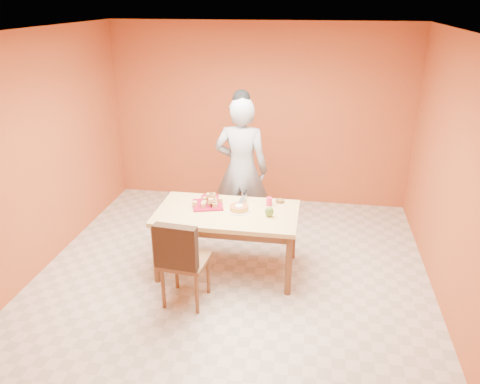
% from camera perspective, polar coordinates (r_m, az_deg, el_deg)
% --- Properties ---
extents(floor, '(5.00, 5.00, 0.00)m').
position_cam_1_polar(floor, '(5.37, -1.34, -11.27)').
color(floor, beige).
rests_on(floor, ground).
extents(ceiling, '(5.00, 5.00, 0.00)m').
position_cam_1_polar(ceiling, '(4.46, -1.68, 18.80)').
color(ceiling, silver).
rests_on(ceiling, wall_back).
extents(wall_back, '(4.50, 0.00, 4.50)m').
position_cam_1_polar(wall_back, '(7.12, 2.38, 9.30)').
color(wall_back, '#B55729').
rests_on(wall_back, floor).
extents(wall_left, '(0.00, 5.00, 5.00)m').
position_cam_1_polar(wall_left, '(5.61, -24.71, 3.46)').
color(wall_left, '#B55729').
rests_on(wall_left, floor).
extents(wall_right, '(0.00, 5.00, 5.00)m').
position_cam_1_polar(wall_right, '(4.87, 25.46, 0.57)').
color(wall_right, '#B55729').
rests_on(wall_right, floor).
extents(dining_table, '(1.60, 0.90, 0.76)m').
position_cam_1_polar(dining_table, '(5.34, -1.57, -3.27)').
color(dining_table, tan).
rests_on(dining_table, floor).
extents(dining_chair, '(0.50, 0.57, 0.99)m').
position_cam_1_polar(dining_chair, '(4.88, -6.79, -8.15)').
color(dining_chair, brown).
rests_on(dining_chair, floor).
extents(pastry_pile, '(0.31, 0.31, 0.10)m').
position_cam_1_polar(pastry_pile, '(5.42, -3.98, -0.98)').
color(pastry_pile, '#E5A461').
rests_on(pastry_pile, pastry_platter).
extents(person, '(0.70, 0.47, 1.89)m').
position_cam_1_polar(person, '(6.02, 0.16, 2.74)').
color(person, gray).
rests_on(person, floor).
extents(pastry_platter, '(0.42, 0.42, 0.02)m').
position_cam_1_polar(pastry_platter, '(5.44, -3.96, -1.56)').
color(pastry_platter, maroon).
rests_on(pastry_platter, dining_table).
extents(red_dinner_plate, '(0.28, 0.28, 0.01)m').
position_cam_1_polar(red_dinner_plate, '(5.66, -3.67, -0.60)').
color(red_dinner_plate, maroon).
rests_on(red_dinner_plate, dining_table).
extents(white_cake_plate, '(0.28, 0.28, 0.01)m').
position_cam_1_polar(white_cake_plate, '(5.30, -0.12, -2.25)').
color(white_cake_plate, silver).
rests_on(white_cake_plate, dining_table).
extents(sponge_cake, '(0.25, 0.25, 0.05)m').
position_cam_1_polar(sponge_cake, '(5.29, -0.12, -1.95)').
color(sponge_cake, gold).
rests_on(sponge_cake, white_cake_plate).
extents(cake_server, '(0.06, 0.28, 0.01)m').
position_cam_1_polar(cake_server, '(5.43, 0.30, -0.87)').
color(cake_server, silver).
rests_on(cake_server, sponge_cake).
extents(egg_ornament, '(0.12, 0.11, 0.12)m').
position_cam_1_polar(egg_ornament, '(5.15, 3.59, -2.39)').
color(egg_ornament, olive).
rests_on(egg_ornament, dining_table).
extents(magenta_glass, '(0.07, 0.07, 0.10)m').
position_cam_1_polar(magenta_glass, '(5.42, 3.57, -1.18)').
color(magenta_glass, '#DC214E').
rests_on(magenta_glass, dining_table).
extents(checker_tin, '(0.11, 0.11, 0.03)m').
position_cam_1_polar(checker_tin, '(5.54, 4.87, -1.09)').
color(checker_tin, '#341A0E').
rests_on(checker_tin, dining_table).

